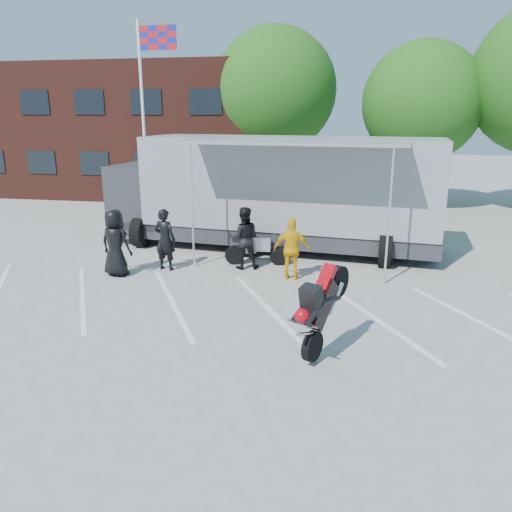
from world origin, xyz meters
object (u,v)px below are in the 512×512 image
(parked_motorcycle, at_px, (257,265))
(spectator_leather_b, at_px, (165,239))
(tree_mid, at_px, (422,102))
(spectator_hivis, at_px, (292,249))
(flagpole, at_px, (148,98))
(spectator_leather_c, at_px, (244,238))
(stunt_bike_rider, at_px, (329,351))
(transporter_truck, at_px, (275,248))
(tree_left, at_px, (275,90))
(spectator_leather_a, at_px, (115,243))

(parked_motorcycle, distance_m, spectator_leather_b, 2.89)
(tree_mid, bearing_deg, spectator_hivis, -111.19)
(flagpole, height_order, tree_mid, flagpole)
(spectator_leather_c, bearing_deg, spectator_hivis, 138.59)
(stunt_bike_rider, bearing_deg, transporter_truck, 132.05)
(parked_motorcycle, bearing_deg, tree_mid, -36.23)
(tree_left, xyz_separation_m, transporter_truck, (1.51, -9.49, -5.57))
(tree_mid, xyz_separation_m, spectator_leather_b, (-8.29, -11.48, -4.03))
(transporter_truck, height_order, stunt_bike_rider, transporter_truck)
(spectator_hivis, bearing_deg, spectator_leather_a, 6.21)
(transporter_truck, xyz_separation_m, spectator_leather_c, (-0.56, -2.43, 0.93))
(flagpole, relative_size, spectator_leather_c, 4.32)
(parked_motorcycle, distance_m, spectator_leather_a, 4.24)
(spectator_leather_b, bearing_deg, parked_motorcycle, -148.20)
(flagpole, relative_size, spectator_leather_a, 4.20)
(parked_motorcycle, height_order, stunt_bike_rider, stunt_bike_rider)
(tree_mid, height_order, transporter_truck, tree_mid)
(stunt_bike_rider, bearing_deg, tree_mid, 103.88)
(tree_left, bearing_deg, spectator_hivis, -78.97)
(parked_motorcycle, relative_size, stunt_bike_rider, 1.04)
(flagpole, height_order, spectator_leather_c, flagpole)
(spectator_leather_a, height_order, spectator_leather_c, spectator_leather_a)
(transporter_truck, bearing_deg, parked_motorcycle, -90.74)
(flagpole, distance_m, stunt_bike_rider, 14.45)
(stunt_bike_rider, distance_m, spectator_leather_a, 7.25)
(flagpole, bearing_deg, parked_motorcycle, -44.95)
(tree_left, relative_size, tree_mid, 1.13)
(spectator_leather_c, bearing_deg, transporter_truck, -117.71)
(tree_left, distance_m, tree_mid, 7.10)
(tree_left, height_order, spectator_leather_a, tree_left)
(spectator_hivis, bearing_deg, tree_left, -79.57)
(tree_mid, distance_m, spectator_leather_a, 16.00)
(spectator_leather_a, relative_size, spectator_leather_b, 1.04)
(spectator_leather_c, height_order, spectator_hivis, spectator_leather_c)
(tree_mid, distance_m, spectator_leather_c, 13.12)
(stunt_bike_rider, height_order, spectator_hivis, spectator_hivis)
(tree_mid, distance_m, parked_motorcycle, 12.95)
(tree_left, xyz_separation_m, spectator_hivis, (2.47, -12.68, -4.70))
(transporter_truck, distance_m, stunt_bike_rider, 7.78)
(transporter_truck, bearing_deg, spectator_leather_b, -127.12)
(flagpole, bearing_deg, spectator_hivis, -44.86)
(flagpole, distance_m, transporter_truck, 8.41)
(flagpole, distance_m, parked_motorcycle, 9.29)
(spectator_leather_a, distance_m, spectator_leather_b, 1.41)
(spectator_leather_c, relative_size, spectator_hivis, 1.07)
(parked_motorcycle, height_order, spectator_hivis, spectator_hivis)
(spectator_leather_c, bearing_deg, spectator_leather_a, 6.78)
(tree_mid, relative_size, stunt_bike_rider, 3.99)
(flagpole, bearing_deg, spectator_leather_a, -76.24)
(transporter_truck, bearing_deg, tree_left, 104.94)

